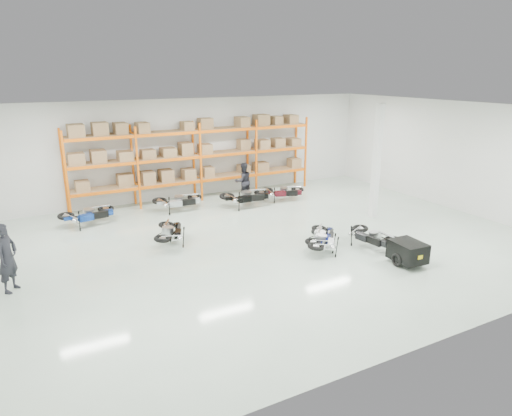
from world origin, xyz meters
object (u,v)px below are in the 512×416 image
trailer (408,252)px  moto_back_d (283,189)px  moto_silver_left (324,237)px  moto_back_a (88,211)px  person_left (7,258)px  person_back (243,181)px  moto_blue_centre (322,233)px  moto_back_b (178,198)px  moto_touring_right (372,233)px  moto_black_far_left (170,229)px  moto_back_c (246,193)px

trailer → moto_back_d: bearing=90.0°
moto_silver_left → moto_back_a: size_ratio=0.88×
person_left → person_back: person_left is taller
moto_blue_centre → moto_back_d: (1.86, 5.57, 0.03)m
trailer → moto_back_b: 9.64m
person_back → person_left: bearing=28.8°
moto_back_a → moto_touring_right: bearing=-141.0°
moto_black_far_left → moto_back_a: (-2.18, 3.29, 0.05)m
moto_back_b → moto_back_c: (2.80, -0.80, 0.04)m
moto_back_c → moto_back_d: (1.93, 0.12, -0.07)m
moto_touring_right → moto_back_a: 10.48m
moto_back_b → moto_back_d: 4.78m
moto_blue_centre → moto_touring_right: 1.64m
moto_back_d → person_left: (-11.08, -4.21, 0.43)m
moto_back_c → moto_silver_left: bearing=-175.5°
moto_touring_right → moto_back_d: moto_back_d is taller
moto_black_far_left → trailer: 7.73m
moto_back_c → moto_back_a: bearing=90.0°
moto_back_c → person_left: person_left is taller
moto_blue_centre → moto_back_d: 5.87m
moto_silver_left → moto_back_a: 8.98m
moto_back_a → moto_back_b: size_ratio=1.01×
moto_back_a → moto_black_far_left: bearing=-156.8°
moto_blue_centre → moto_back_d: moto_back_d is taller
trailer → moto_back_d: moto_back_d is taller
moto_blue_centre → moto_back_a: moto_back_a is taller
moto_back_c → moto_black_far_left: bearing=127.6°
trailer → person_back: bearing=100.2°
moto_touring_right → moto_back_b: bearing=114.6°
moto_touring_right → trailer: (0.00, -1.60, -0.09)m
trailer → person_left: 11.30m
moto_back_a → person_left: person_left is taller
trailer → moto_silver_left: bearing=130.7°
trailer → moto_back_b: size_ratio=0.95×
moto_blue_centre → moto_back_a: (-6.51, 6.05, 0.07)m
moto_silver_left → moto_black_far_left: size_ratio=0.96×
moto_silver_left → moto_back_d: 6.21m
moto_back_b → person_back: 3.20m
moto_back_c → moto_back_d: 1.94m
moto_back_a → moto_back_c: bearing=-105.7°
moto_silver_left → moto_back_b: 7.09m
moto_black_far_left → moto_back_d: 6.80m
moto_touring_right → person_back: size_ratio=0.97×
moto_back_b → moto_back_c: moto_back_c is taller
moto_silver_left → moto_back_b: moto_back_b is taller
moto_black_far_left → person_back: size_ratio=0.97×
moto_back_b → person_back: (3.18, 0.27, 0.30)m
moto_back_d → moto_back_a: bearing=107.9°
moto_back_a → moto_back_d: 8.39m
moto_back_b → moto_silver_left: bearing=-152.2°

